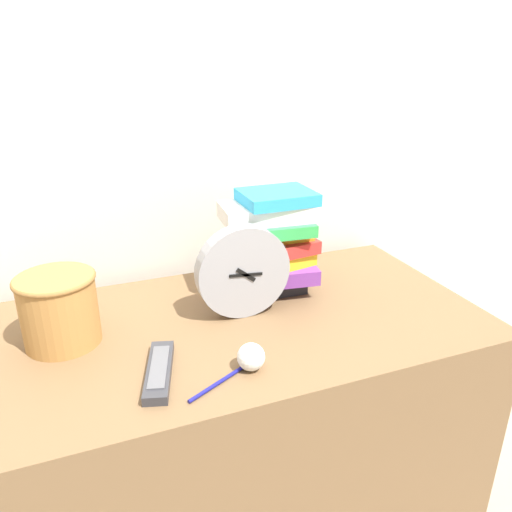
{
  "coord_description": "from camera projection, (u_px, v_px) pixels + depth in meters",
  "views": [
    {
      "loc": [
        -0.33,
        -0.7,
        1.34
      ],
      "look_at": [
        0.1,
        0.4,
        0.85
      ],
      "focal_mm": 35.0,
      "sensor_mm": 36.0,
      "label": 1
    }
  ],
  "objects": [
    {
      "name": "basket",
      "position": [
        59.0,
        308.0,
        1.11
      ],
      "size": [
        0.18,
        0.18,
        0.17
      ],
      "color": "#B27A3D",
      "rests_on": "desk"
    },
    {
      "name": "pen",
      "position": [
        218.0,
        383.0,
        1.0
      ],
      "size": [
        0.14,
        0.08,
        0.01
      ],
      "color": "navy",
      "rests_on": "desk"
    },
    {
      "name": "crumpled_paper_ball",
      "position": [
        251.0,
        357.0,
        1.04
      ],
      "size": [
        0.06,
        0.06,
        0.06
      ],
      "color": "white",
      "rests_on": "desk"
    },
    {
      "name": "desk",
      "position": [
        233.0,
        437.0,
        1.37
      ],
      "size": [
        1.26,
        0.64,
        0.72
      ],
      "color": "brown",
      "rests_on": "ground_plane"
    },
    {
      "name": "desk_clock",
      "position": [
        243.0,
        272.0,
        1.22
      ],
      "size": [
        0.24,
        0.05,
        0.24
      ],
      "color": "#99999E",
      "rests_on": "desk"
    },
    {
      "name": "tv_remote",
      "position": [
        159.0,
        371.0,
        1.02
      ],
      "size": [
        0.1,
        0.2,
        0.02
      ],
      "color": "#333338",
      "rests_on": "desk"
    },
    {
      "name": "wall_back",
      "position": [
        182.0,
        106.0,
        1.38
      ],
      "size": [
        6.0,
        0.04,
        2.4
      ],
      "color": "silver",
      "rests_on": "ground_plane"
    },
    {
      "name": "book_stack",
      "position": [
        271.0,
        242.0,
        1.34
      ],
      "size": [
        0.26,
        0.21,
        0.28
      ],
      "color": "#232328",
      "rests_on": "desk"
    }
  ]
}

